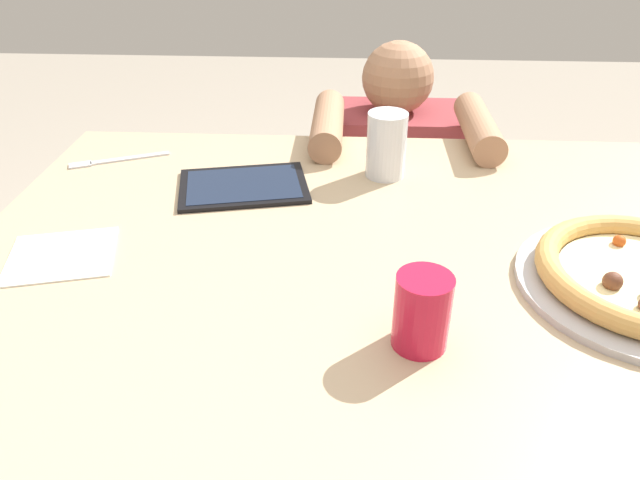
{
  "coord_description": "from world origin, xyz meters",
  "views": [
    {
      "loc": [
        -0.01,
        -0.81,
        1.26
      ],
      "look_at": [
        -0.06,
        -0.04,
        0.78
      ],
      "focal_mm": 33.13,
      "sensor_mm": 36.0,
      "label": 1
    }
  ],
  "objects_px": {
    "drink_cup_colored": "(422,312)",
    "water_cup_clear": "(387,144)",
    "fork": "(115,160)",
    "tablet": "(244,186)",
    "diner_seated": "(388,220)"
  },
  "relations": [
    {
      "from": "fork",
      "to": "water_cup_clear",
      "type": "bearing_deg",
      "value": -3.71
    },
    {
      "from": "drink_cup_colored",
      "to": "water_cup_clear",
      "type": "relative_size",
      "value": 0.8
    },
    {
      "from": "tablet",
      "to": "drink_cup_colored",
      "type": "bearing_deg",
      "value": -55.11
    },
    {
      "from": "water_cup_clear",
      "to": "fork",
      "type": "relative_size",
      "value": 0.66
    },
    {
      "from": "fork",
      "to": "tablet",
      "type": "bearing_deg",
      "value": -20.55
    },
    {
      "from": "tablet",
      "to": "diner_seated",
      "type": "bearing_deg",
      "value": 56.3
    },
    {
      "from": "fork",
      "to": "tablet",
      "type": "xyz_separation_m",
      "value": [
        0.29,
        -0.11,
        0.0
      ]
    },
    {
      "from": "fork",
      "to": "diner_seated",
      "type": "bearing_deg",
      "value": 31.16
    },
    {
      "from": "drink_cup_colored",
      "to": "water_cup_clear",
      "type": "height_order",
      "value": "water_cup_clear"
    },
    {
      "from": "fork",
      "to": "drink_cup_colored",
      "type": "bearing_deg",
      "value": -42.29
    },
    {
      "from": "tablet",
      "to": "diner_seated",
      "type": "relative_size",
      "value": 0.3
    },
    {
      "from": "tablet",
      "to": "diner_seated",
      "type": "xyz_separation_m",
      "value": [
        0.32,
        0.47,
        -0.34
      ]
    },
    {
      "from": "drink_cup_colored",
      "to": "fork",
      "type": "bearing_deg",
      "value": 137.71
    },
    {
      "from": "drink_cup_colored",
      "to": "water_cup_clear",
      "type": "bearing_deg",
      "value": 92.73
    },
    {
      "from": "drink_cup_colored",
      "to": "tablet",
      "type": "relative_size",
      "value": 0.38
    }
  ]
}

